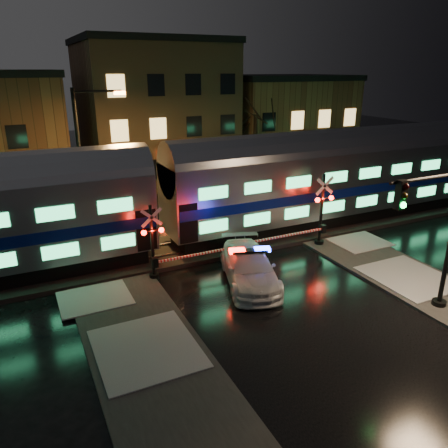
{
  "coord_description": "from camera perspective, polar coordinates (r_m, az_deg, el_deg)",
  "views": [
    {
      "loc": [
        -9.75,
        -16.1,
        9.58
      ],
      "look_at": [
        -0.75,
        2.5,
        2.2
      ],
      "focal_mm": 35.0,
      "sensor_mm": 36.0,
      "label": 1
    }
  ],
  "objects": [
    {
      "name": "building_right",
      "position": [
        45.74,
        7.31,
        12.8
      ],
      "size": [
        12.0,
        10.0,
        8.5
      ],
      "primitive_type": "cube",
      "color": "brown",
      "rests_on": "ground"
    },
    {
      "name": "traffic_light",
      "position": [
        18.93,
        25.89,
        -1.72
      ],
      "size": [
        4.04,
        0.72,
        6.24
      ],
      "rotation": [
        0.0,
        0.0,
        -0.09
      ],
      "color": "black",
      "rests_on": "ground"
    },
    {
      "name": "police_car",
      "position": [
        20.57,
        3.33,
        -5.64
      ],
      "size": [
        3.76,
        5.88,
        1.76
      ],
      "rotation": [
        0.0,
        0.0,
        -0.3
      ],
      "color": "silver",
      "rests_on": "ground"
    },
    {
      "name": "train",
      "position": [
        22.89,
        -8.69,
        3.72
      ],
      "size": [
        51.0,
        3.12,
        5.92
      ],
      "color": "black",
      "rests_on": "ballast"
    },
    {
      "name": "ground",
      "position": [
        21.12,
        4.82,
        -7.4
      ],
      "size": [
        120.0,
        120.0,
        0.0
      ],
      "primitive_type": "plane",
      "color": "black",
      "rests_on": "ground"
    },
    {
      "name": "sidewalk_left",
      "position": [
        14.25,
        -6.43,
        -22.4
      ],
      "size": [
        4.0,
        20.0,
        0.12
      ],
      "primitive_type": "cube",
      "color": "#2D2D2D",
      "rests_on": "ground"
    },
    {
      "name": "building_mid",
      "position": [
        40.53,
        -9.13,
        13.99
      ],
      "size": [
        12.0,
        11.0,
        11.5
      ],
      "primitive_type": "cube",
      "color": "brown",
      "rests_on": "ground"
    },
    {
      "name": "ballast",
      "position": [
        25.09,
        -0.95,
        -2.5
      ],
      "size": [
        90.0,
        4.2,
        0.24
      ],
      "primitive_type": "cube",
      "color": "black",
      "rests_on": "ground"
    },
    {
      "name": "crossing_signal_left",
      "position": [
        20.84,
        -8.25,
        -3.27
      ],
      "size": [
        5.27,
        0.63,
        3.73
      ],
      "color": "black",
      "rests_on": "ground"
    },
    {
      "name": "crossing_signal_right",
      "position": [
        24.8,
        12.03,
        0.75
      ],
      "size": [
        5.9,
        0.66,
        4.18
      ],
      "color": "black",
      "rests_on": "ground"
    },
    {
      "name": "streetlight",
      "position": [
        25.76,
        -17.67,
        8.45
      ],
      "size": [
        2.89,
        0.3,
        8.64
      ],
      "color": "black",
      "rests_on": "ground"
    }
  ]
}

